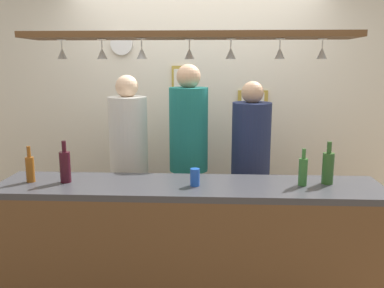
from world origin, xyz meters
TOP-DOWN VIEW (x-y plane):
  - ground_plane at (0.00, 0.00)m, footprint 8.00×8.00m
  - back_wall at (0.00, 1.10)m, footprint 4.40×0.06m
  - bar_counter at (0.00, -0.50)m, footprint 2.70×0.55m
  - overhead_glass_rack at (0.00, -0.30)m, footprint 2.20×0.36m
  - hanging_wineglass_far_left at (-0.88, -0.26)m, footprint 0.07×0.07m
  - hanging_wineglass_left at (-0.58, -0.32)m, footprint 0.07×0.07m
  - hanging_wineglass_center_left at (-0.31, -0.36)m, footprint 0.07×0.07m
  - hanging_wineglass_center at (0.00, -0.25)m, footprint 0.07×0.07m
  - hanging_wineglass_center_right at (0.28, -0.32)m, footprint 0.07×0.07m
  - hanging_wineglass_right at (0.60, -0.31)m, footprint 0.07×0.07m
  - hanging_wineglass_far_right at (0.88, -0.30)m, footprint 0.07×0.07m
  - person_left_white_patterned_shirt at (-0.58, 0.44)m, footprint 0.34×0.34m
  - person_middle_teal_shirt at (-0.05, 0.44)m, footprint 0.34×0.34m
  - person_right_navy_shirt at (0.50, 0.44)m, footprint 0.34×0.34m
  - bottle_beer_amber_tall at (-1.13, -0.35)m, footprint 0.06×0.06m
  - bottle_beer_green_import at (0.79, -0.34)m, footprint 0.06×0.06m
  - bottle_wine_dark_red at (-0.88, -0.35)m, footprint 0.08×0.08m
  - bottle_champagne_green at (0.97, -0.29)m, footprint 0.08×0.08m
  - drink_can at (0.05, -0.39)m, footprint 0.07×0.07m
  - picture_frame_crest at (-0.16, 1.06)m, footprint 0.18×0.02m
  - picture_frame_lower_pair at (0.57, 1.06)m, footprint 0.30×0.02m
  - wall_clock at (-0.75, 1.05)m, footprint 0.22×0.03m

SIDE VIEW (x-z plane):
  - ground_plane at x=0.00m, z-range 0.00..0.00m
  - bar_counter at x=0.00m, z-range 0.17..1.13m
  - person_right_navy_shirt at x=0.50m, z-range 0.17..1.80m
  - drink_can at x=0.05m, z-range 0.95..1.08m
  - person_left_white_patterned_shirt at x=-0.58m, z-range 0.17..1.86m
  - bottle_beer_amber_tall at x=-1.13m, z-range 0.92..1.18m
  - bottle_beer_green_import at x=0.79m, z-range 0.93..1.19m
  - bottle_wine_dark_red at x=-0.88m, z-range 0.92..1.22m
  - bottle_champagne_green at x=0.97m, z-range 0.92..1.22m
  - person_middle_teal_shirt at x=-0.05m, z-range 0.19..1.97m
  - back_wall at x=0.00m, z-range 0.00..2.60m
  - picture_frame_lower_pair at x=0.57m, z-range 1.34..1.52m
  - picture_frame_crest at x=-0.16m, z-range 1.50..1.76m
  - hanging_wineglass_far_left at x=-0.88m, z-range 1.79..1.92m
  - hanging_wineglass_left at x=-0.58m, z-range 1.79..1.92m
  - hanging_wineglass_center_left at x=-0.31m, z-range 1.79..1.92m
  - hanging_wineglass_center at x=0.00m, z-range 1.79..1.92m
  - hanging_wineglass_center_right at x=0.28m, z-range 1.79..1.92m
  - hanging_wineglass_right at x=0.60m, z-range 1.79..1.92m
  - hanging_wineglass_far_right at x=0.88m, z-range 1.79..1.92m
  - overhead_glass_rack at x=0.00m, z-range 1.95..1.99m
  - wall_clock at x=-0.75m, z-range 1.86..2.08m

